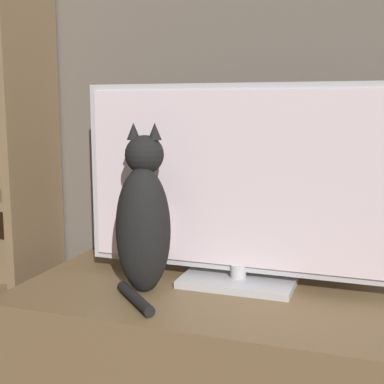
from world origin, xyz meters
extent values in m
cube|color=#60564C|center=(0.00, 1.22, 1.30)|extent=(4.80, 0.05, 2.60)
cube|color=#B7B7BC|center=(0.02, 0.99, 0.56)|extent=(0.31, 0.19, 0.02)
cylinder|color=#B7B7BC|center=(0.02, 0.99, 0.58)|extent=(0.04, 0.04, 0.04)
cube|color=#B7B7BC|center=(0.02, 1.00, 0.84)|extent=(0.90, 0.02, 0.51)
cube|color=silver|center=(0.02, 0.99, 0.84)|extent=(0.86, 0.01, 0.48)
ellipsoid|color=black|center=(-0.21, 0.86, 0.71)|extent=(0.17, 0.16, 0.34)
ellipsoid|color=silver|center=(-0.22, 0.90, 0.70)|extent=(0.09, 0.06, 0.18)
sphere|color=black|center=(-0.21, 0.88, 0.91)|extent=(0.12, 0.12, 0.10)
cone|color=black|center=(-0.24, 0.88, 0.97)|extent=(0.04, 0.04, 0.04)
cone|color=black|center=(-0.18, 0.89, 0.97)|extent=(0.04, 0.04, 0.04)
cylinder|color=black|center=(-0.19, 0.76, 0.56)|extent=(0.16, 0.16, 0.03)
cube|color=brown|center=(-0.68, 1.05, 0.91)|extent=(0.03, 0.28, 1.82)
camera|label=1|loc=(0.37, -0.39, 1.04)|focal=50.00mm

